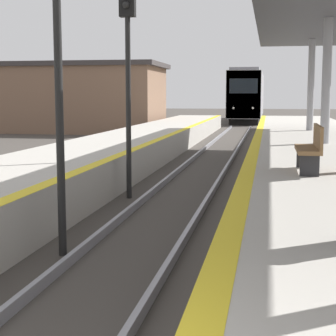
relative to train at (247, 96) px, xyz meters
The scene contains 5 objects.
train is the anchor object (origin of this frame).
signal_near 45.11m from the train, 91.27° to the right, with size 0.36×0.31×5.09m.
signal_mid 40.29m from the train, 91.68° to the right, with size 0.36×0.31×5.09m.
bench 41.82m from the train, 86.06° to the right, with size 0.44×1.62×0.92m.
station_building 20.25m from the train, 123.31° to the right, with size 12.58×6.45×4.52m.
Camera 1 is at (2.05, -2.07, 2.42)m, focal length 60.00 mm.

